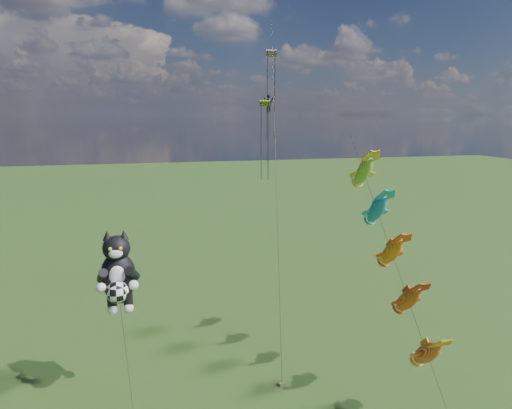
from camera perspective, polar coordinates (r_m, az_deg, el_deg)
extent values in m
cylinder|color=black|center=(29.62, -16.83, -19.15)|extent=(0.66, 2.67, 6.65)
ellipsoid|color=black|center=(28.99, -17.86, -9.10)|extent=(2.54, 2.23, 3.22)
ellipsoid|color=black|center=(28.28, -18.12, -5.55)|extent=(1.99, 1.87, 1.63)
cone|color=black|center=(28.10, -19.25, -3.93)|extent=(0.67, 0.67, 0.60)
cone|color=black|center=(28.01, -17.21, -3.84)|extent=(0.67, 0.67, 0.60)
ellipsoid|color=white|center=(27.71, -18.21, -6.25)|extent=(0.91, 0.59, 0.58)
ellipsoid|color=white|center=(28.18, -18.02, -9.07)|extent=(1.06, 0.58, 1.33)
sphere|color=gold|center=(27.57, -18.89, -5.66)|extent=(0.24, 0.24, 0.24)
sphere|color=gold|center=(27.52, -17.64, -5.61)|extent=(0.24, 0.24, 0.24)
sphere|color=white|center=(28.20, -19.95, -10.39)|extent=(0.60, 0.60, 0.60)
sphere|color=white|center=(28.02, -16.02, -10.27)|extent=(0.60, 0.60, 0.60)
sphere|color=white|center=(29.72, -18.60, -13.13)|extent=(0.64, 0.64, 0.64)
sphere|color=white|center=(29.63, -16.62, -13.08)|extent=(0.64, 0.64, 0.64)
sphere|color=white|center=(27.91, -18.01, -11.05)|extent=(1.36, 1.36, 1.36)
cylinder|color=black|center=(29.22, 18.45, -8.48)|extent=(0.12, 15.83, 16.99)
ellipsoid|color=red|center=(28.15, 21.82, -17.90)|extent=(0.98, 2.66, 2.75)
ellipsoid|color=orange|center=(28.73, 19.61, -11.83)|extent=(0.98, 2.66, 2.75)
ellipsoid|color=#F2AC19|center=(29.66, 17.61, -6.04)|extent=(0.98, 2.66, 2.75)
ellipsoid|color=blue|center=(30.90, 15.79, -0.66)|extent=(0.98, 2.66, 2.75)
ellipsoid|color=green|center=(32.41, 14.13, 4.27)|extent=(0.98, 2.66, 2.75)
cube|color=brown|center=(32.31, 3.50, -22.82)|extent=(0.40, 0.30, 0.22)
cylinder|color=black|center=(35.39, 2.68, 4.35)|extent=(3.60, 16.72, 27.45)
cube|color=green|center=(40.52, 1.18, 13.36)|extent=(1.05, 0.79, 0.56)
cylinder|color=black|center=(40.50, 0.70, 8.19)|extent=(0.08, 0.08, 7.31)
cylinder|color=black|center=(40.67, 1.61, 8.20)|extent=(0.08, 0.08, 7.31)
cube|color=#3418CC|center=(44.00, 2.05, 19.52)|extent=(1.17, 0.88, 0.63)
cylinder|color=black|center=(43.55, 1.53, 14.00)|extent=(0.08, 0.08, 8.49)
cylinder|color=black|center=(43.74, 2.48, 13.98)|extent=(0.08, 0.08, 8.49)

